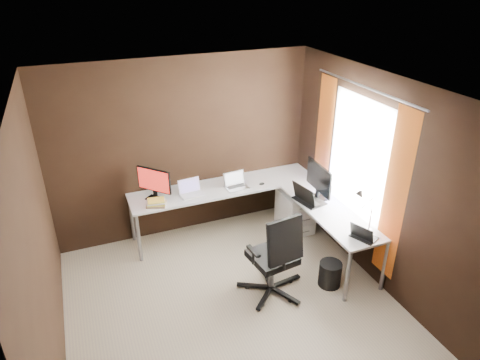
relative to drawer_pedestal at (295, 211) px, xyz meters
name	(u,v)px	position (x,y,z in m)	size (l,w,h in m)	color
room	(259,201)	(-1.09, -1.08, 0.98)	(3.60, 3.60, 2.50)	gray
desk	(262,199)	(-0.59, -0.11, 0.38)	(2.65, 2.25, 0.73)	white
drawer_pedestal	(295,211)	(0.00, 0.00, 0.00)	(0.42, 0.50, 0.60)	white
monitor_left	(154,182)	(-1.93, 0.36, 0.67)	(0.36, 0.38, 0.43)	black
monitor_right	(319,180)	(0.06, -0.44, 0.70)	(0.15, 0.59, 0.48)	black
laptop_white	(191,191)	(-1.46, 0.30, 0.48)	(0.32, 0.24, 0.20)	white
laptop_silver	(236,184)	(-0.82, 0.27, 0.48)	(0.33, 0.25, 0.21)	silver
laptop_black_big	(307,198)	(-0.12, -0.47, 0.49)	(0.36, 0.45, 0.26)	black
laptop_black_small	(363,235)	(0.05, -1.44, 0.47)	(0.30, 0.34, 0.19)	black
book_stack	(156,203)	(-1.95, 0.19, 0.47)	(0.29, 0.26, 0.08)	#90714D
mouse_left	(159,203)	(-1.92, 0.20, 0.45)	(0.08, 0.05, 0.03)	black
mouse_corner	(262,184)	(-0.46, 0.19, 0.45)	(0.08, 0.05, 0.03)	black
desk_lamp	(364,207)	(0.10, -1.31, 0.76)	(0.18, 0.21, 0.53)	slate
office_chair	(274,270)	(-0.90, -1.12, 0.02)	(0.62, 0.62, 1.11)	black
wastebasket	(330,274)	(-0.20, -1.25, -0.14)	(0.27, 0.27, 0.31)	black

